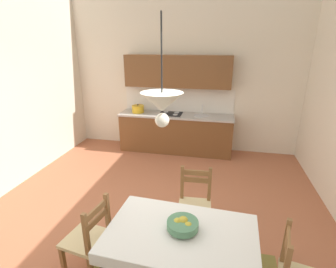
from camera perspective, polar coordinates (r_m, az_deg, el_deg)
ground_plane at (r=3.88m, az=-4.33°, el=-20.19°), size 5.84×6.66×0.10m
wall_back at (r=6.02m, az=3.68°, el=15.58°), size 5.84×0.12×4.03m
kitchen_cabinetry at (r=5.91m, az=1.81°, el=4.11°), size 2.61×0.63×2.20m
dining_table at (r=2.65m, az=2.83°, el=-23.22°), size 1.46×0.97×0.75m
dining_chair_tv_side at (r=3.08m, az=-17.29°, el=-21.52°), size 0.48×0.48×0.93m
dining_chair_kitchen_side at (r=3.46m, az=5.98°, el=-15.57°), size 0.45×0.45×0.93m
fruit_bowl at (r=2.56m, az=3.29°, el=-19.57°), size 0.30×0.30×0.12m
pendant_lamp at (r=1.89m, az=-1.36°, el=6.88°), size 0.32×0.32×0.80m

